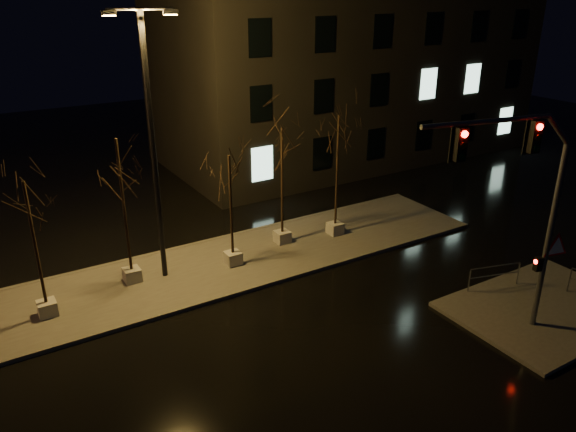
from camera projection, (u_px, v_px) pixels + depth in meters
ground at (327, 324)px, 20.19m from camera, size 90.00×90.00×0.00m
median at (250, 258)px, 24.90m from camera, size 22.00×5.00×0.15m
sidewalk_corner at (545, 308)px, 21.02m from camera, size 7.00×5.00×0.15m
building at (346, 44)px, 38.25m from camera, size 25.00×12.00×15.00m
tree_0 at (29, 213)px, 18.93m from camera, size 1.80×1.80×5.29m
tree_1 at (120, 173)px, 21.03m from camera, size 1.80×1.80×6.09m
tree_2 at (230, 181)px, 22.75m from camera, size 1.80×1.80×4.98m
tree_3 at (282, 155)px, 24.59m from camera, size 1.80×1.80×5.58m
tree_4 at (338, 143)px, 25.39m from camera, size 1.80×1.80×5.93m
traffic_signal_mast at (527, 196)px, 17.65m from camera, size 6.09×1.46×7.59m
streetlight_main at (152, 133)px, 20.96m from camera, size 2.58×0.97×10.42m
guard_rail_a at (495, 273)px, 22.06m from camera, size 2.18×0.65×0.98m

